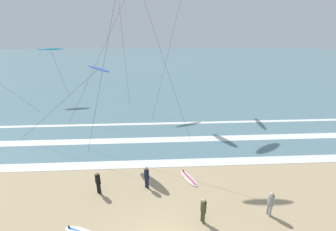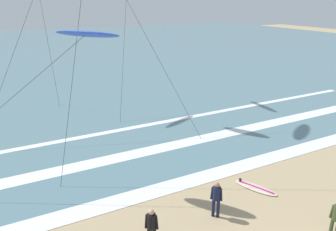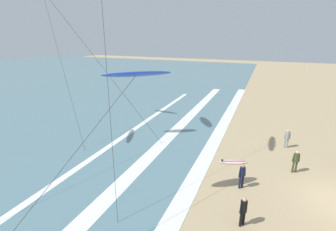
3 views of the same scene
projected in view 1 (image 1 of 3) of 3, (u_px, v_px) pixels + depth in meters
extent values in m
cube|color=slate|center=(155.00, 66.00, 59.99)|extent=(140.00, 90.00, 0.01)
cube|color=white|center=(182.00, 163.00, 18.63)|extent=(51.65, 1.09, 0.01)
cube|color=white|center=(163.00, 140.00, 22.30)|extent=(51.66, 1.09, 0.01)
cube|color=white|center=(152.00, 124.00, 25.84)|extent=(42.76, 0.52, 0.01)
cylinder|color=#141938|center=(148.00, 183.00, 15.64)|extent=(0.13, 0.13, 0.82)
cylinder|color=#141938|center=(146.00, 182.00, 15.77)|extent=(0.13, 0.13, 0.82)
cylinder|color=#141938|center=(146.00, 174.00, 15.45)|extent=(0.32, 0.32, 0.58)
cylinder|color=#141938|center=(148.00, 175.00, 15.34)|extent=(0.16, 0.16, 0.56)
cylinder|color=#141938|center=(145.00, 173.00, 15.58)|extent=(0.16, 0.16, 0.56)
sphere|color=#9E7051|center=(146.00, 169.00, 15.31)|extent=(0.21, 0.21, 0.21)
cylinder|color=gray|center=(270.00, 210.00, 13.37)|extent=(0.13, 0.13, 0.82)
cylinder|color=gray|center=(268.00, 208.00, 13.55)|extent=(0.13, 0.13, 0.82)
cylinder|color=gray|center=(271.00, 199.00, 13.20)|extent=(0.32, 0.32, 0.58)
cylinder|color=gray|center=(273.00, 202.00, 13.04)|extent=(0.12, 0.15, 0.56)
cylinder|color=gray|center=(269.00, 198.00, 13.38)|extent=(0.12, 0.15, 0.56)
sphere|color=#DBB28E|center=(272.00, 194.00, 13.06)|extent=(0.21, 0.21, 0.21)
cylinder|color=#384223|center=(204.00, 218.00, 12.89)|extent=(0.13, 0.13, 0.82)
cylinder|color=#384223|center=(202.00, 215.00, 13.06)|extent=(0.13, 0.13, 0.82)
cylinder|color=#384223|center=(204.00, 206.00, 12.72)|extent=(0.32, 0.32, 0.58)
cylinder|color=#384223|center=(205.00, 209.00, 12.57)|extent=(0.13, 0.16, 0.56)
cylinder|color=#384223|center=(202.00, 204.00, 12.89)|extent=(0.13, 0.16, 0.56)
sphere|color=#DBB28E|center=(204.00, 200.00, 12.58)|extent=(0.21, 0.21, 0.21)
cylinder|color=black|center=(100.00, 188.00, 15.15)|extent=(0.13, 0.13, 0.82)
cylinder|color=black|center=(98.00, 187.00, 15.25)|extent=(0.13, 0.13, 0.82)
cylinder|color=black|center=(98.00, 179.00, 14.94)|extent=(0.32, 0.32, 0.58)
cylinder|color=black|center=(100.00, 180.00, 14.86)|extent=(0.16, 0.15, 0.56)
cylinder|color=black|center=(96.00, 178.00, 15.05)|extent=(0.16, 0.15, 0.56)
sphere|color=tan|center=(97.00, 174.00, 14.80)|extent=(0.21, 0.21, 0.21)
ellipsoid|color=beige|center=(189.00, 178.00, 16.75)|extent=(1.37, 2.17, 0.09)
cube|color=#BF198C|center=(189.00, 177.00, 16.74)|extent=(0.79, 1.68, 0.01)
cube|color=black|center=(183.00, 171.00, 17.39)|extent=(0.06, 0.12, 0.16)
cube|color=black|center=(69.00, 227.00, 12.61)|extent=(0.12, 0.06, 0.16)
cylinder|color=#333333|center=(124.00, 50.00, 30.30)|extent=(0.71, 1.00, 13.91)
cylinder|color=#333333|center=(162.00, 56.00, 23.65)|extent=(4.83, 8.41, 14.32)
cylinder|color=#333333|center=(168.00, 53.00, 27.75)|extent=(3.99, 6.69, 13.95)
cylinder|color=#333333|center=(108.00, 36.00, 24.95)|extent=(9.33, 4.75, 17.84)
ellipsoid|color=blue|center=(99.00, 69.00, 17.58)|extent=(2.59, 2.99, 0.43)
cylinder|color=#333333|center=(55.00, 108.00, 19.96)|extent=(8.62, 2.83, 7.10)
ellipsoid|color=#23A8C6|center=(50.00, 49.00, 31.57)|extent=(3.28, 1.24, 0.43)
cylinder|color=#333333|center=(60.00, 73.00, 34.58)|extent=(0.09, 3.75, 6.98)
cylinder|color=#333333|center=(105.00, 55.00, 19.00)|extent=(3.93, 2.77, 15.70)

